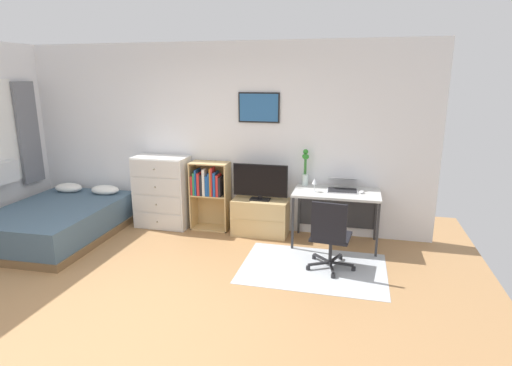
{
  "coord_description": "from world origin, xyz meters",
  "views": [
    {
      "loc": [
        1.97,
        -3.35,
        2.21
      ],
      "look_at": [
        0.78,
        1.5,
        0.94
      ],
      "focal_mm": 29.14,
      "sensor_mm": 36.0,
      "label": 1
    }
  ],
  "objects_px": {
    "laptop": "(342,185)",
    "computer_mouse": "(362,192)",
    "wine_glass": "(315,182)",
    "desk": "(337,199)",
    "tv_stand": "(260,217)",
    "television": "(260,182)",
    "bamboo_vase": "(305,169)",
    "dresser": "(162,192)",
    "office_chair": "(330,234)",
    "bookshelf": "(209,189)",
    "bed": "(58,221)"
  },
  "relations": [
    {
      "from": "dresser",
      "to": "wine_glass",
      "type": "xyz_separation_m",
      "value": [
        2.29,
        -0.18,
        0.34
      ]
    },
    {
      "from": "tv_stand",
      "to": "bamboo_vase",
      "type": "distance_m",
      "value": 0.95
    },
    {
      "from": "bed",
      "to": "laptop",
      "type": "relative_size",
      "value": 4.53
    },
    {
      "from": "television",
      "to": "bamboo_vase",
      "type": "relative_size",
      "value": 1.54
    },
    {
      "from": "desk",
      "to": "bamboo_vase",
      "type": "bearing_deg",
      "value": 160.36
    },
    {
      "from": "television",
      "to": "wine_glass",
      "type": "bearing_deg",
      "value": -12.48
    },
    {
      "from": "bed",
      "to": "laptop",
      "type": "xyz_separation_m",
      "value": [
        3.88,
        0.8,
        0.57
      ]
    },
    {
      "from": "bookshelf",
      "to": "laptop",
      "type": "distance_m",
      "value": 1.93
    },
    {
      "from": "television",
      "to": "bamboo_vase",
      "type": "distance_m",
      "value": 0.66
    },
    {
      "from": "tv_stand",
      "to": "bookshelf",
      "type": "bearing_deg",
      "value": 176.83
    },
    {
      "from": "bookshelf",
      "to": "television",
      "type": "relative_size",
      "value": 1.3
    },
    {
      "from": "bed",
      "to": "wine_glass",
      "type": "distance_m",
      "value": 3.63
    },
    {
      "from": "tv_stand",
      "to": "office_chair",
      "type": "height_order",
      "value": "office_chair"
    },
    {
      "from": "bookshelf",
      "to": "bamboo_vase",
      "type": "relative_size",
      "value": 2.0
    },
    {
      "from": "tv_stand",
      "to": "desk",
      "type": "bearing_deg",
      "value": -2.28
    },
    {
      "from": "bed",
      "to": "bookshelf",
      "type": "height_order",
      "value": "bookshelf"
    },
    {
      "from": "bed",
      "to": "bookshelf",
      "type": "bearing_deg",
      "value": 21.47
    },
    {
      "from": "laptop",
      "to": "bamboo_vase",
      "type": "bearing_deg",
      "value": 164.17
    },
    {
      "from": "dresser",
      "to": "television",
      "type": "height_order",
      "value": "dresser"
    },
    {
      "from": "dresser",
      "to": "tv_stand",
      "type": "height_order",
      "value": "dresser"
    },
    {
      "from": "dresser",
      "to": "office_chair",
      "type": "relative_size",
      "value": 1.25
    },
    {
      "from": "desk",
      "to": "laptop",
      "type": "xyz_separation_m",
      "value": [
        0.07,
        0.04,
        0.2
      ]
    },
    {
      "from": "dresser",
      "to": "bamboo_vase",
      "type": "bearing_deg",
      "value": 3.64
    },
    {
      "from": "television",
      "to": "laptop",
      "type": "relative_size",
      "value": 1.73
    },
    {
      "from": "desk",
      "to": "computer_mouse",
      "type": "height_order",
      "value": "computer_mouse"
    },
    {
      "from": "bed",
      "to": "computer_mouse",
      "type": "bearing_deg",
      "value": 7.57
    },
    {
      "from": "tv_stand",
      "to": "wine_glass",
      "type": "height_order",
      "value": "wine_glass"
    },
    {
      "from": "laptop",
      "to": "bookshelf",
      "type": "bearing_deg",
      "value": 175.71
    },
    {
      "from": "tv_stand",
      "to": "desk",
      "type": "height_order",
      "value": "desk"
    },
    {
      "from": "tv_stand",
      "to": "bamboo_vase",
      "type": "xyz_separation_m",
      "value": [
        0.61,
        0.12,
        0.71
      ]
    },
    {
      "from": "dresser",
      "to": "bookshelf",
      "type": "relative_size",
      "value": 1.06
    },
    {
      "from": "desk",
      "to": "office_chair",
      "type": "distance_m",
      "value": 0.93
    },
    {
      "from": "dresser",
      "to": "computer_mouse",
      "type": "xyz_separation_m",
      "value": [
        2.9,
        -0.1,
        0.22
      ]
    },
    {
      "from": "computer_mouse",
      "to": "dresser",
      "type": "bearing_deg",
      "value": 177.97
    },
    {
      "from": "desk",
      "to": "wine_glass",
      "type": "height_order",
      "value": "wine_glass"
    },
    {
      "from": "bed",
      "to": "laptop",
      "type": "distance_m",
      "value": 4.01
    },
    {
      "from": "tv_stand",
      "to": "television",
      "type": "bearing_deg",
      "value": -90.0
    },
    {
      "from": "bed",
      "to": "office_chair",
      "type": "xyz_separation_m",
      "value": [
        3.8,
        -0.16,
        0.22
      ]
    },
    {
      "from": "bookshelf",
      "to": "office_chair",
      "type": "height_order",
      "value": "bookshelf"
    },
    {
      "from": "tv_stand",
      "to": "laptop",
      "type": "height_order",
      "value": "laptop"
    },
    {
      "from": "desk",
      "to": "laptop",
      "type": "height_order",
      "value": "laptop"
    },
    {
      "from": "bookshelf",
      "to": "computer_mouse",
      "type": "height_order",
      "value": "bookshelf"
    },
    {
      "from": "dresser",
      "to": "computer_mouse",
      "type": "relative_size",
      "value": 10.35
    },
    {
      "from": "laptop",
      "to": "computer_mouse",
      "type": "bearing_deg",
      "value": -28.12
    },
    {
      "from": "bookshelf",
      "to": "bed",
      "type": "bearing_deg",
      "value": -156.76
    },
    {
      "from": "wine_glass",
      "to": "desk",
      "type": "bearing_deg",
      "value": 27.43
    },
    {
      "from": "bed",
      "to": "dresser",
      "type": "relative_size",
      "value": 1.9
    },
    {
      "from": "office_chair",
      "to": "bamboo_vase",
      "type": "distance_m",
      "value": 1.27
    },
    {
      "from": "bamboo_vase",
      "to": "tv_stand",
      "type": "bearing_deg",
      "value": -168.9
    },
    {
      "from": "laptop",
      "to": "bamboo_vase",
      "type": "distance_m",
      "value": 0.56
    }
  ]
}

